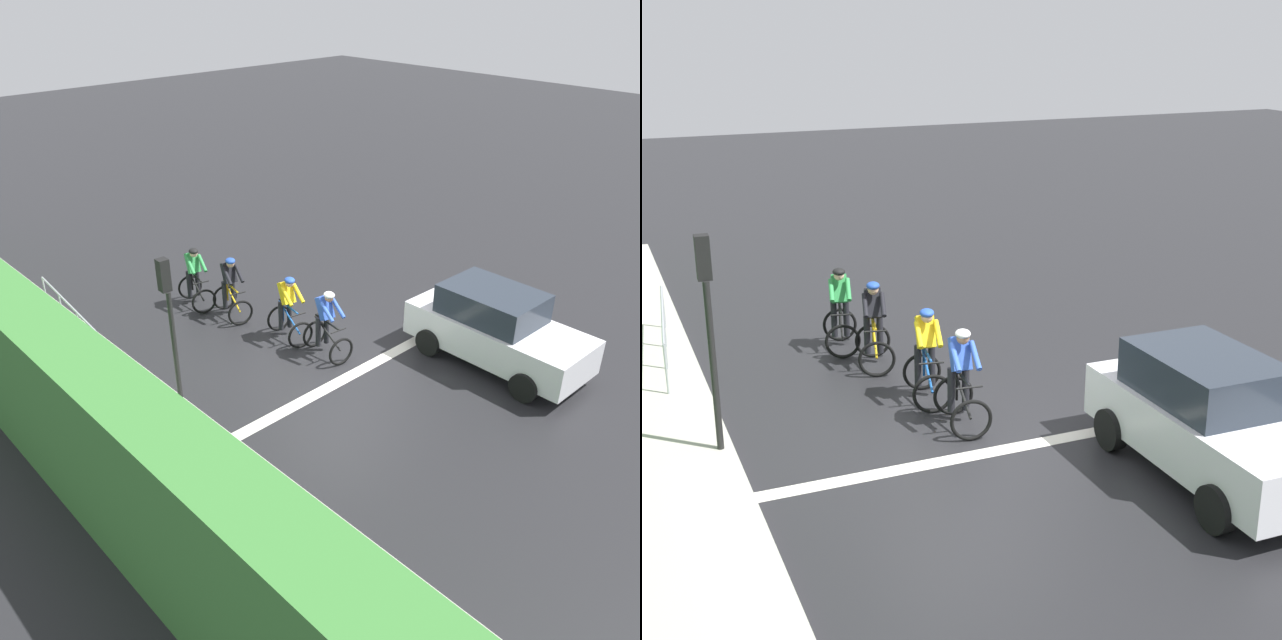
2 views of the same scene
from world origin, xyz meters
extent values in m
plane|color=black|center=(0.00, 0.00, 0.00)|extent=(80.00, 80.00, 0.00)
cube|color=silver|center=(0.00, -0.45, 0.00)|extent=(7.00, 0.30, 0.01)
torus|color=black|center=(-0.64, 4.27, 0.34)|extent=(0.68, 0.21, 0.68)
torus|color=black|center=(-0.42, 5.27, 0.34)|extent=(0.68, 0.21, 0.68)
cylinder|color=black|center=(-0.53, 4.77, 0.59)|extent=(0.26, 0.97, 0.51)
cylinder|color=black|center=(-0.46, 5.07, 0.62)|extent=(0.04, 0.04, 0.55)
cylinder|color=black|center=(-0.54, 4.72, 0.87)|extent=(0.20, 0.71, 0.04)
cube|color=black|center=(-0.46, 5.07, 0.91)|extent=(0.15, 0.24, 0.04)
cylinder|color=black|center=(-0.62, 4.37, 0.84)|extent=(0.42, 0.12, 0.03)
cube|color=green|center=(-0.51, 4.87, 1.21)|extent=(0.38, 0.47, 0.57)
sphere|color=beige|center=(-0.54, 4.72, 1.52)|extent=(0.20, 0.20, 0.20)
ellipsoid|color=black|center=(-0.54, 4.72, 1.59)|extent=(0.30, 0.33, 0.14)
cylinder|color=black|center=(-0.37, 4.94, 0.57)|extent=(0.12, 0.12, 0.74)
cylinder|color=black|center=(-0.60, 5.00, 0.57)|extent=(0.12, 0.12, 0.74)
cylinder|color=green|center=(-0.41, 4.56, 1.26)|extent=(0.19, 0.49, 0.37)
cylinder|color=green|center=(-0.72, 4.63, 1.26)|extent=(0.19, 0.49, 0.37)
torus|color=black|center=(-0.34, 3.11, 0.34)|extent=(0.68, 0.22, 0.68)
torus|color=black|center=(-0.10, 4.10, 0.34)|extent=(0.68, 0.22, 0.68)
cylinder|color=gold|center=(-0.22, 3.61, 0.59)|extent=(0.27, 0.97, 0.51)
cylinder|color=gold|center=(-0.15, 3.90, 0.62)|extent=(0.04, 0.04, 0.55)
cylinder|color=gold|center=(-0.23, 3.56, 0.87)|extent=(0.21, 0.70, 0.04)
cube|color=black|center=(-0.15, 3.90, 0.91)|extent=(0.15, 0.24, 0.04)
cylinder|color=black|center=(-0.32, 3.21, 0.84)|extent=(0.42, 0.13, 0.03)
cube|color=black|center=(-0.20, 3.71, 1.21)|extent=(0.39, 0.47, 0.57)
sphere|color=tan|center=(-0.23, 3.56, 1.52)|extent=(0.20, 0.20, 0.20)
ellipsoid|color=#264CB2|center=(-0.23, 3.56, 1.59)|extent=(0.30, 0.33, 0.14)
cylinder|color=black|center=(-0.06, 3.78, 0.57)|extent=(0.12, 0.12, 0.74)
cylinder|color=black|center=(-0.29, 3.83, 0.57)|extent=(0.12, 0.12, 0.74)
cylinder|color=black|center=(-0.11, 3.39, 1.26)|extent=(0.20, 0.49, 0.37)
cylinder|color=black|center=(-0.42, 3.47, 1.26)|extent=(0.20, 0.49, 0.37)
torus|color=black|center=(0.01, 1.23, 0.34)|extent=(0.68, 0.18, 0.68)
torus|color=black|center=(0.20, 2.24, 0.34)|extent=(0.68, 0.18, 0.68)
cylinder|color=#1E59B2|center=(0.10, 1.73, 0.59)|extent=(0.22, 0.98, 0.51)
cylinder|color=#1E59B2|center=(0.16, 2.03, 0.62)|extent=(0.04, 0.04, 0.55)
cylinder|color=#1E59B2|center=(0.09, 1.68, 0.87)|extent=(0.17, 0.71, 0.04)
cube|color=black|center=(0.16, 2.03, 0.91)|extent=(0.14, 0.23, 0.04)
cylinder|color=black|center=(0.03, 1.33, 0.84)|extent=(0.42, 0.11, 0.03)
cube|color=yellow|center=(0.12, 1.83, 1.21)|extent=(0.37, 0.46, 0.57)
sphere|color=tan|center=(0.09, 1.68, 1.52)|extent=(0.20, 0.20, 0.20)
ellipsoid|color=#264CB2|center=(0.09, 1.68, 1.59)|extent=(0.29, 0.32, 0.14)
cylinder|color=black|center=(0.26, 1.91, 0.57)|extent=(0.12, 0.12, 0.74)
cylinder|color=black|center=(0.02, 1.96, 0.57)|extent=(0.12, 0.12, 0.74)
cylinder|color=yellow|center=(0.23, 1.52, 1.26)|extent=(0.18, 0.49, 0.37)
cylinder|color=yellow|center=(-0.09, 1.58, 1.26)|extent=(0.18, 0.49, 0.37)
torus|color=black|center=(0.18, 0.04, 0.34)|extent=(0.68, 0.14, 0.68)
torus|color=black|center=(0.30, 1.05, 0.34)|extent=(0.68, 0.14, 0.68)
cylinder|color=black|center=(0.24, 0.55, 0.59)|extent=(0.16, 0.99, 0.51)
cylinder|color=black|center=(0.27, 0.85, 0.62)|extent=(0.04, 0.04, 0.55)
cylinder|color=black|center=(0.23, 0.49, 0.87)|extent=(0.13, 0.71, 0.04)
cube|color=black|center=(0.27, 0.85, 0.91)|extent=(0.13, 0.23, 0.04)
cylinder|color=black|center=(0.19, 0.14, 0.84)|extent=(0.42, 0.08, 0.03)
cube|color=#2D51B7|center=(0.25, 0.65, 1.21)|extent=(0.35, 0.44, 0.57)
sphere|color=#9E7051|center=(0.23, 0.49, 1.52)|extent=(0.20, 0.20, 0.20)
ellipsoid|color=silver|center=(0.23, 0.49, 1.59)|extent=(0.27, 0.31, 0.14)
cylinder|color=black|center=(0.38, 0.73, 0.57)|extent=(0.12, 0.12, 0.74)
cylinder|color=black|center=(0.14, 0.76, 0.57)|extent=(0.12, 0.12, 0.74)
cylinder|color=#2D51B7|center=(0.37, 0.34, 1.26)|extent=(0.15, 0.48, 0.37)
cylinder|color=#2D51B7|center=(0.06, 0.38, 1.26)|extent=(0.15, 0.48, 0.37)
cube|color=silver|center=(2.82, -2.31, 0.70)|extent=(1.74, 4.12, 0.80)
cube|color=#262D38|center=(2.82, -2.06, 1.43)|extent=(1.52, 2.15, 0.66)
cylinder|color=black|center=(1.97, -3.58, 0.32)|extent=(0.23, 0.64, 0.64)
cylinder|color=black|center=(3.66, -1.05, 0.32)|extent=(0.23, 0.64, 0.64)
cylinder|color=black|center=(2.00, -1.03, 0.32)|extent=(0.23, 0.64, 0.64)
cube|color=#EAEACC|center=(2.29, -4.32, 0.80)|extent=(0.28, 0.08, 0.16)
cylinder|color=black|center=(-3.45, 1.02, 1.35)|extent=(0.10, 0.10, 2.70)
cube|color=black|center=(-3.45, 1.12, 3.02)|extent=(0.21, 0.21, 0.64)
sphere|color=red|center=(-3.45, 1.23, 3.22)|extent=(0.11, 0.11, 0.11)
sphere|color=orange|center=(-3.45, 1.23, 3.02)|extent=(0.11, 0.11, 0.11)
sphere|color=green|center=(-3.45, 1.23, 2.82)|extent=(0.11, 0.11, 0.11)
cylinder|color=#999EA3|center=(-3.76, 5.31, 1.00)|extent=(0.38, 3.65, 0.05)
cylinder|color=#999EA3|center=(-3.93, 3.49, 0.50)|extent=(0.04, 0.04, 1.00)
cylinder|color=#999EA3|center=(-3.82, 4.70, 0.50)|extent=(0.04, 0.04, 1.00)
cylinder|color=#999EA3|center=(-3.71, 5.91, 0.50)|extent=(0.04, 0.04, 1.00)
cylinder|color=#999EA3|center=(-3.60, 7.13, 0.50)|extent=(0.04, 0.04, 1.00)
camera|label=1|loc=(-9.05, -9.09, 8.16)|focal=37.47mm
camera|label=2|loc=(-5.00, -11.78, 6.24)|focal=51.81mm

